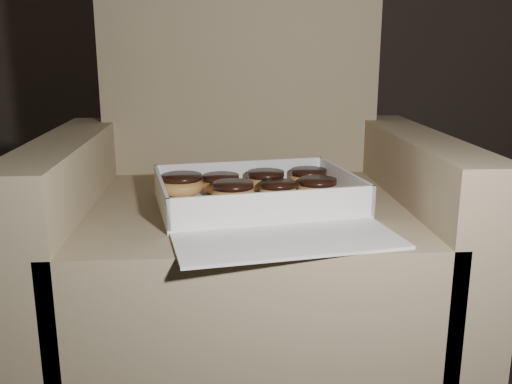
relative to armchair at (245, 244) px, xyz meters
The scene contains 14 objects.
armchair is the anchor object (origin of this frame).
bakery_box 0.18m from the armchair, 79.22° to the right, with size 0.42×0.47×0.06m.
donut_a 0.21m from the armchair, 30.42° to the right, with size 0.08×0.08×0.04m.
donut_b 0.15m from the armchair, 147.81° to the right, with size 0.08×0.08×0.04m.
donut_c 0.18m from the armchair, 104.35° to the right, with size 0.08×0.08×0.04m.
donut_d 0.17m from the armchair, 56.19° to the right, with size 0.07×0.07×0.04m.
donut_e 0.15m from the armchair, 17.22° to the right, with size 0.08×0.08×0.04m.
donut_f 0.19m from the armchair, ahead, with size 0.08×0.08×0.04m.
donut_g 0.19m from the armchair, 161.59° to the right, with size 0.09×0.09×0.04m.
crumb_a 0.22m from the armchair, 36.27° to the right, with size 0.01×0.01×0.00m, color black.
crumb_b 0.26m from the armchair, 111.18° to the right, with size 0.01×0.01×0.00m, color black.
crumb_c 0.25m from the armchair, 92.32° to the right, with size 0.01×0.01×0.00m, color black.
crumb_d 0.23m from the armchair, 128.44° to the right, with size 0.01×0.01×0.00m, color black.
crumb_e 0.23m from the armchair, 36.77° to the right, with size 0.01×0.01×0.00m, color black.
Camera 1 is at (-0.18, -0.75, 0.67)m, focal length 40.00 mm.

